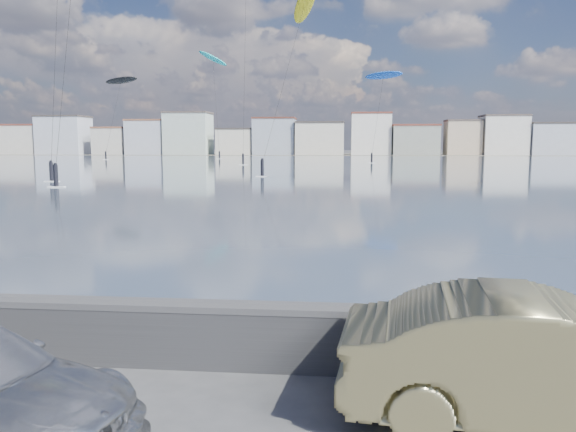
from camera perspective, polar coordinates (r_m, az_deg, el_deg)
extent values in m
cube|color=#3D4C64|center=(96.99, 4.50, 5.21)|extent=(500.00, 177.00, 0.00)
cube|color=#4C473D|center=(205.45, 5.11, 6.27)|extent=(500.00, 60.00, 0.00)
cube|color=#28282B|center=(8.85, -7.46, -12.31)|extent=(400.00, 0.35, 0.90)
cylinder|color=#28282B|center=(8.71, -7.51, -9.52)|extent=(400.00, 0.36, 0.36)
cube|color=beige|center=(222.76, -25.34, 6.96)|extent=(14.00, 11.00, 10.00)
cube|color=brown|center=(222.86, -25.42, 8.32)|extent=(14.28, 11.22, 0.60)
cube|color=#B2B7C6|center=(215.26, -21.79, 7.56)|extent=(16.00, 12.00, 13.00)
cube|color=#383330|center=(215.47, -21.88, 9.36)|extent=(16.32, 12.24, 0.60)
cube|color=beige|center=(207.82, -17.44, 7.22)|extent=(11.00, 10.00, 9.00)
cube|color=brown|center=(207.90, -17.49, 8.54)|extent=(11.22, 10.20, 0.60)
cube|color=#B2B7C6|center=(203.12, -14.05, 7.69)|extent=(13.00, 11.00, 11.50)
cube|color=brown|center=(203.28, -14.10, 9.40)|extent=(13.26, 11.22, 0.60)
cube|color=#B7C6BC|center=(198.76, -10.08, 8.17)|extent=(15.00, 12.00, 14.00)
cube|color=#4C423D|center=(199.03, -10.13, 10.27)|extent=(15.30, 12.24, 0.60)
cube|color=beige|center=(194.95, -5.35, 7.46)|extent=(12.00, 10.00, 8.50)
cube|color=#383330|center=(195.02, -5.36, 8.80)|extent=(12.24, 10.20, 0.60)
cube|color=#9EA8B7|center=(192.86, -1.37, 8.01)|extent=(14.00, 11.00, 12.00)
cube|color=#562D23|center=(193.05, -1.38, 9.88)|extent=(14.28, 11.22, 0.60)
cube|color=beige|center=(191.59, 3.28, 7.78)|extent=(16.00, 13.00, 10.50)
cube|color=#383330|center=(191.72, 3.29, 9.44)|extent=(16.32, 13.26, 0.60)
cube|color=white|center=(191.66, 8.42, 8.17)|extent=(13.00, 10.00, 13.50)
cube|color=brown|center=(191.91, 8.46, 10.27)|extent=(13.26, 10.20, 0.60)
cube|color=gray|center=(192.87, 12.75, 7.47)|extent=(15.00, 12.00, 9.50)
cube|color=brown|center=(192.97, 12.79, 8.97)|extent=(15.30, 12.24, 0.60)
cube|color=#CCB293|center=(195.37, 17.31, 7.53)|extent=(11.00, 9.00, 11.00)
cube|color=#4C423D|center=(195.52, 17.37, 9.23)|extent=(11.22, 9.18, 0.60)
cube|color=white|center=(198.39, 21.03, 7.59)|extent=(14.00, 11.00, 12.50)
cube|color=#4C423D|center=(198.59, 21.11, 9.48)|extent=(14.28, 11.22, 0.60)
cube|color=#B2B7C6|center=(203.00, 25.26, 7.01)|extent=(16.00, 12.00, 10.00)
cube|color=#383330|center=(203.11, 25.34, 8.50)|extent=(16.32, 12.24, 0.60)
imported|color=tan|center=(7.60, 24.88, -13.37)|extent=(5.08, 2.20, 1.63)
ellipsoid|color=yellow|center=(77.52, 1.72, 20.76)|extent=(4.54, 7.12, 4.73)
cube|color=white|center=(60.37, -2.63, 4.05)|extent=(1.40, 0.42, 0.08)
cylinder|color=black|center=(60.33, -2.64, 4.91)|extent=(0.36, 0.36, 1.70)
sphere|color=black|center=(60.30, -2.64, 5.76)|extent=(0.28, 0.28, 0.28)
cylinder|color=black|center=(68.25, -0.25, 13.98)|extent=(3.48, 15.57, 20.25)
cube|color=white|center=(95.38, -4.58, 5.21)|extent=(1.40, 0.42, 0.08)
cylinder|color=black|center=(95.35, -4.59, 5.75)|extent=(0.36, 0.36, 1.70)
sphere|color=black|center=(95.33, -4.59, 6.29)|extent=(0.28, 0.28, 0.28)
cylinder|color=black|center=(99.98, -4.40, 16.48)|extent=(0.23, 6.81, 36.39)
cube|color=white|center=(56.58, -22.87, 3.28)|extent=(1.40, 0.42, 0.08)
cylinder|color=black|center=(56.54, -22.91, 4.19)|extent=(0.36, 0.36, 1.70)
sphere|color=black|center=(56.50, -22.96, 5.10)|extent=(0.28, 0.28, 0.28)
ellipsoid|color=blue|center=(116.16, 9.69, 13.91)|extent=(8.27, 6.12, 2.08)
cube|color=white|center=(106.35, 8.49, 5.36)|extent=(1.40, 0.42, 0.08)
cylinder|color=black|center=(106.32, 8.50, 5.84)|extent=(0.36, 0.36, 1.70)
sphere|color=black|center=(106.31, 8.51, 6.33)|extent=(0.28, 0.28, 0.28)
cylinder|color=black|center=(110.97, 9.11, 10.14)|extent=(2.52, 8.96, 15.80)
cube|color=white|center=(48.82, -22.47, 2.76)|extent=(1.40, 0.42, 0.08)
cylinder|color=black|center=(48.77, -22.52, 3.81)|extent=(0.36, 0.36, 1.70)
sphere|color=black|center=(48.73, -22.57, 4.87)|extent=(0.28, 0.28, 0.28)
ellipsoid|color=black|center=(147.91, -16.59, 13.07)|extent=(10.57, 6.73, 2.50)
cube|color=white|center=(135.45, -18.01, 5.47)|extent=(1.40, 0.42, 0.08)
cylinder|color=black|center=(135.43, -18.02, 5.85)|extent=(0.36, 0.36, 1.70)
sphere|color=black|center=(135.42, -18.04, 6.23)|extent=(0.28, 0.28, 0.28)
cylinder|color=black|center=(141.39, -17.29, 9.69)|extent=(0.70, 12.38, 17.89)
ellipsoid|color=#19BFBF|center=(148.27, -7.65, 15.59)|extent=(7.87, 3.05, 4.97)
cube|color=white|center=(137.67, -6.98, 5.79)|extent=(1.40, 0.42, 0.08)
cylinder|color=black|center=(137.65, -6.99, 6.17)|extent=(0.36, 0.36, 1.70)
sphere|color=black|center=(137.64, -6.99, 6.54)|extent=(0.28, 0.28, 0.28)
cylinder|color=black|center=(142.49, -7.32, 11.13)|extent=(3.25, 8.59, 23.80)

